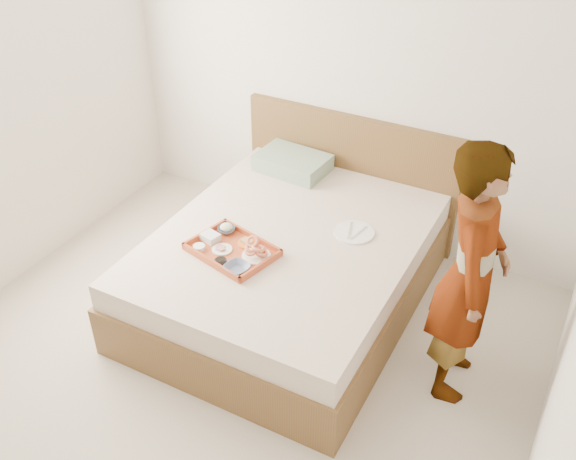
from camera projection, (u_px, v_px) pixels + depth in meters
The scene contains 16 objects.
ground at pixel (198, 398), 3.69m from camera, with size 3.50×4.00×0.01m, color #BAAE9E.
wall_back at pixel (350, 65), 4.39m from camera, with size 3.50×0.01×2.60m, color silver.
bed at pixel (288, 268), 4.24m from camera, with size 1.65×2.00×0.53m, color brown.
headboard at pixel (350, 175), 4.82m from camera, with size 1.65×0.06×0.95m, color brown.
pillow at pixel (293, 163), 4.74m from camera, with size 0.51×0.34×0.12m, color gray.
tray at pixel (232, 249), 3.93m from camera, with size 0.51×0.37×0.05m, color #B94827.
prawn_plate at pixel (256, 256), 3.88m from camera, with size 0.17×0.17×0.01m, color white.
navy_bowl_big at pixel (237, 268), 3.77m from camera, with size 0.14×0.14×0.04m, color navy.
sauce_dish at pixel (221, 262), 3.82m from camera, with size 0.07×0.07×0.03m, color black.
meat_plate at pixel (222, 249), 3.94m from camera, with size 0.12×0.12×0.01m, color white.
bread_plate at pixel (248, 243), 3.99m from camera, with size 0.12×0.12×0.01m, color orange.
salad_bowl at pixel (226, 230), 4.09m from camera, with size 0.11×0.11×0.03m, color navy.
plastic_tub at pixel (210, 237), 4.01m from camera, with size 0.11×0.09×0.05m, color silver.
cheese_round at pixel (199, 247), 3.94m from camera, with size 0.07×0.07×0.03m, color white.
dinner_plate at pixel (354, 232), 4.11m from camera, with size 0.26×0.26×0.01m, color white.
person at pixel (470, 275), 3.38m from camera, with size 0.56×0.37×1.55m, color beige.
Camera 1 is at (1.62, -1.94, 2.90)m, focal length 40.41 mm.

